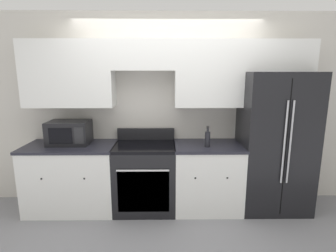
% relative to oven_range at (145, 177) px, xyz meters
% --- Properties ---
extents(ground_plane, '(12.00, 12.00, 0.00)m').
position_rel_oven_range_xyz_m(ground_plane, '(0.31, -0.31, -0.45)').
color(ground_plane, gray).
extents(wall_back, '(8.00, 0.39, 2.60)m').
position_rel_oven_range_xyz_m(wall_back, '(0.32, 0.27, 1.07)').
color(wall_back, beige).
rests_on(wall_back, ground_plane).
extents(lower_cabinets_left, '(1.17, 0.64, 0.89)m').
position_rel_oven_range_xyz_m(lower_cabinets_left, '(-0.97, -0.00, -0.00)').
color(lower_cabinets_left, white).
rests_on(lower_cabinets_left, ground_plane).
extents(lower_cabinets_right, '(0.89, 0.64, 0.89)m').
position_rel_oven_range_xyz_m(lower_cabinets_right, '(0.83, -0.00, -0.00)').
color(lower_cabinets_right, white).
rests_on(lower_cabinets_right, ground_plane).
extents(oven_range, '(0.79, 0.65, 1.05)m').
position_rel_oven_range_xyz_m(oven_range, '(0.00, 0.00, 0.00)').
color(oven_range, black).
rests_on(oven_range, ground_plane).
extents(refrigerator, '(0.89, 0.78, 1.82)m').
position_rel_oven_range_xyz_m(refrigerator, '(1.71, 0.07, 0.46)').
color(refrigerator, black).
rests_on(refrigerator, ground_plane).
extents(microwave, '(0.52, 0.36, 0.31)m').
position_rel_oven_range_xyz_m(microwave, '(-0.99, 0.06, 0.59)').
color(microwave, black).
rests_on(microwave, lower_cabinets_left).
extents(bottle, '(0.07, 0.07, 0.27)m').
position_rel_oven_range_xyz_m(bottle, '(0.80, -0.10, 0.55)').
color(bottle, black).
rests_on(bottle, lower_cabinets_right).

